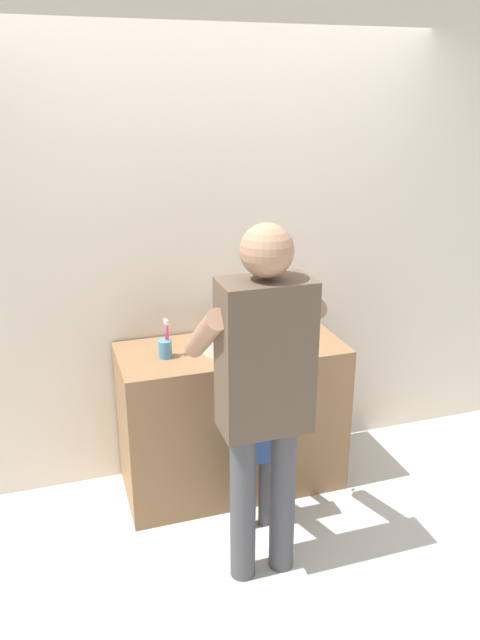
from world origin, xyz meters
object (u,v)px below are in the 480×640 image
Objects in this scene: toothbrush_cup at (165,348)px; soap_bottle at (293,327)px; child_toddler at (255,436)px; adult_parent at (263,378)px.

toothbrush_cup reaches higher than soap_bottle.
adult_parent is (-0.07, -0.31, 0.48)m from child_toddler.
toothbrush_cup is 0.12× the size of adult_parent.
adult_parent is at bearing -103.35° from child_toddler.
toothbrush_cup is at bearing 113.47° from adult_parent.
soap_bottle is 0.85m from adult_parent.
adult_parent is (-0.44, -0.73, 0.08)m from soap_bottle.
adult_parent is at bearing -121.03° from soap_bottle.
soap_bottle reaches higher than child_toddler.
adult_parent is at bearing -66.53° from toothbrush_cup.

